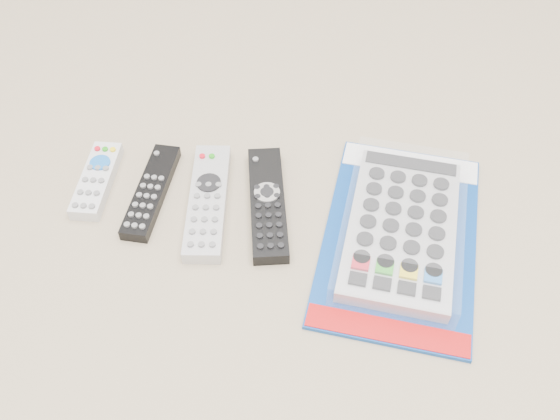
# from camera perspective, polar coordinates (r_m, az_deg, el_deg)

# --- Properties ---
(remote_small_grey) EXTENTS (0.05, 0.15, 0.02)m
(remote_small_grey) POSITION_cam_1_polar(r_m,az_deg,el_deg) (0.97, -16.42, 2.66)
(remote_small_grey) COLOR silver
(remote_small_grey) RESTS_ON ground
(remote_slim_black) EXTENTS (0.06, 0.18, 0.02)m
(remote_slim_black) POSITION_cam_1_polar(r_m,az_deg,el_deg) (0.94, -11.69, 1.66)
(remote_slim_black) COLOR black
(remote_slim_black) RESTS_ON ground
(remote_silver_dvd) EXTENTS (0.06, 0.21, 0.02)m
(remote_silver_dvd) POSITION_cam_1_polar(r_m,az_deg,el_deg) (0.91, -6.62, 0.80)
(remote_silver_dvd) COLOR #B5B5BA
(remote_silver_dvd) RESTS_ON ground
(remote_large_black) EXTENTS (0.07, 0.21, 0.02)m
(remote_large_black) POSITION_cam_1_polar(r_m,az_deg,el_deg) (0.90, -1.15, 0.61)
(remote_large_black) COLOR black
(remote_large_black) RESTS_ON ground
(jumbo_remote_packaged) EXTENTS (0.26, 0.37, 0.05)m
(jumbo_remote_packaged) POSITION_cam_1_polar(r_m,az_deg,el_deg) (0.88, 11.09, -1.53)
(jumbo_remote_packaged) COLOR navy
(jumbo_remote_packaged) RESTS_ON ground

